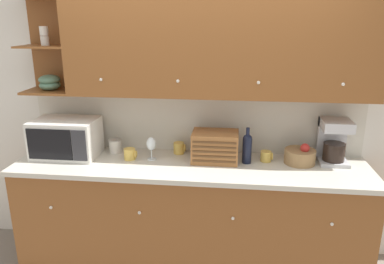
{
  "coord_description": "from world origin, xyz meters",
  "views": [
    {
      "loc": [
        0.35,
        -3.18,
        2.11
      ],
      "look_at": [
        0.0,
        -0.23,
        1.2
      ],
      "focal_mm": 35.0,
      "sensor_mm": 36.0,
      "label": 1
    }
  ],
  "objects": [
    {
      "name": "upper_cabinets",
      "position": [
        0.17,
        -0.16,
        1.9
      ],
      "size": [
        2.9,
        0.34,
        0.81
      ],
      "color": "brown",
      "rests_on": "backsplash_panel"
    },
    {
      "name": "mug_patterned_third",
      "position": [
        -0.13,
        -0.1,
        1.01
      ],
      "size": [
        0.11,
        0.09,
        0.1
      ],
      "color": "gold",
      "rests_on": "counter_unit"
    },
    {
      "name": "wine_glass",
      "position": [
        -0.34,
        -0.27,
        1.09
      ],
      "size": [
        0.08,
        0.08,
        0.2
      ],
      "color": "silver",
      "rests_on": "counter_unit"
    },
    {
      "name": "counter_unit",
      "position": [
        -0.0,
        -0.33,
        0.48
      ],
      "size": [
        2.92,
        0.68,
        0.96
      ],
      "color": "brown",
      "rests_on": "ground_plane"
    },
    {
      "name": "wine_bottle",
      "position": [
        0.46,
        -0.26,
        1.1
      ],
      "size": [
        0.08,
        0.08,
        0.3
      ],
      "color": "black",
      "rests_on": "counter_unit"
    },
    {
      "name": "coffee_maker",
      "position": [
        1.17,
        -0.15,
        1.14
      ],
      "size": [
        0.23,
        0.25,
        0.37
      ],
      "color": "#B7B7BC",
      "rests_on": "counter_unit"
    },
    {
      "name": "mug",
      "position": [
        -0.52,
        -0.3,
        1.01
      ],
      "size": [
        0.11,
        0.1,
        0.1
      ],
      "color": "gold",
      "rests_on": "counter_unit"
    },
    {
      "name": "fruit_basket",
      "position": [
        0.9,
        -0.22,
        1.02
      ],
      "size": [
        0.25,
        0.25,
        0.18
      ],
      "color": "#937047",
      "rests_on": "counter_unit"
    },
    {
      "name": "backsplash_panel",
      "position": [
        0.0,
        -0.01,
        1.23
      ],
      "size": [
        2.9,
        0.01,
        0.54
      ],
      "color": "beige",
      "rests_on": "counter_unit"
    },
    {
      "name": "ground_plane",
      "position": [
        0.0,
        0.0,
        0.0
      ],
      "size": [
        24.0,
        24.0,
        0.0
      ],
      "primitive_type": "plane",
      "color": "slate"
    },
    {
      "name": "wall_back",
      "position": [
        0.0,
        0.03,
        1.3
      ],
      "size": [
        5.3,
        0.06,
        2.6
      ],
      "color": "silver",
      "rests_on": "ground_plane"
    },
    {
      "name": "storage_canister",
      "position": [
        -0.7,
        -0.15,
        1.02
      ],
      "size": [
        0.11,
        0.11,
        0.13
      ],
      "color": "silver",
      "rests_on": "counter_unit"
    },
    {
      "name": "microwave",
      "position": [
        -1.09,
        -0.27,
        1.12
      ],
      "size": [
        0.54,
        0.37,
        0.32
      ],
      "color": "silver",
      "rests_on": "counter_unit"
    },
    {
      "name": "mug_blue_second",
      "position": [
        0.62,
        -0.2,
        1.0
      ],
      "size": [
        0.1,
        0.09,
        0.09
      ],
      "color": "gold",
      "rests_on": "counter_unit"
    },
    {
      "name": "bread_box",
      "position": [
        0.2,
        -0.24,
        1.08
      ],
      "size": [
        0.38,
        0.28,
        0.25
      ],
      "color": "#996033",
      "rests_on": "counter_unit"
    }
  ]
}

